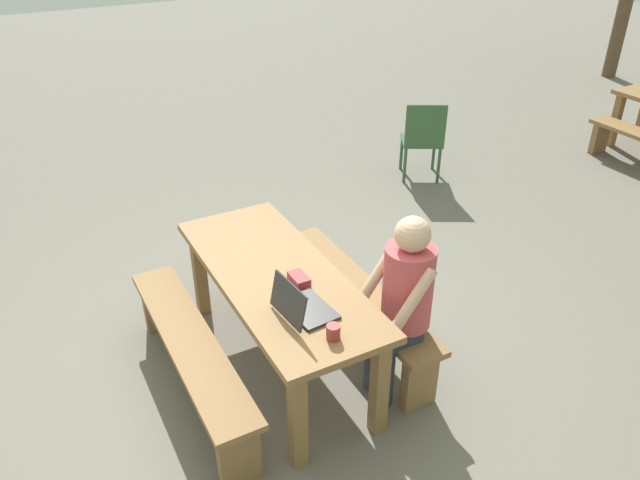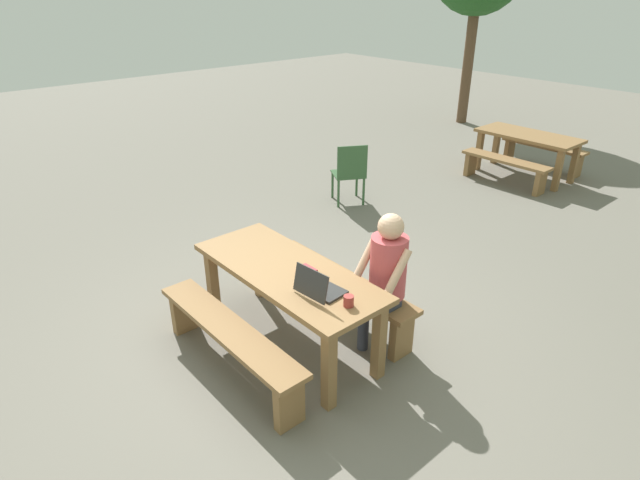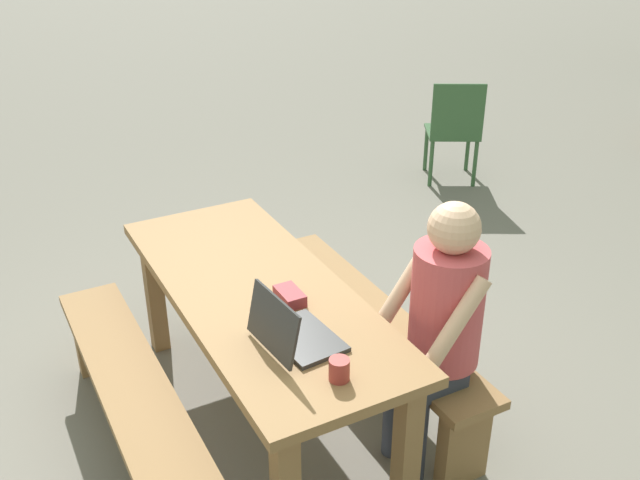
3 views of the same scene
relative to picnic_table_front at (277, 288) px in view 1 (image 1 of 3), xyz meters
name	(u,v)px [view 1 (image 1 of 3)]	position (x,y,z in m)	size (l,w,h in m)	color
ground_plane	(280,362)	(0.00, 0.00, -0.65)	(30.00, 30.00, 0.00)	slate
picnic_table_front	(277,288)	(0.00, 0.00, 0.00)	(1.89, 0.75, 0.77)	olive
bench_near	(191,352)	(0.00, -0.62, -0.30)	(1.80, 0.30, 0.46)	olive
bench_far	(356,298)	(0.00, 0.62, -0.30)	(1.80, 0.30, 0.46)	olive
laptop	(301,306)	(0.48, -0.06, 0.18)	(0.36, 0.31, 0.25)	#2D2D2D
small_pouch	(299,279)	(0.18, 0.08, 0.15)	(0.16, 0.09, 0.06)	#993338
coffee_mug	(334,332)	(0.76, 0.00, 0.17)	(0.08, 0.08, 0.09)	#99332D
person_seated	(403,294)	(0.60, 0.59, 0.12)	(0.43, 0.42, 1.31)	#333847
plastic_chair	(423,139)	(-2.07, 2.75, -0.17)	(0.60, 0.60, 0.92)	#335933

